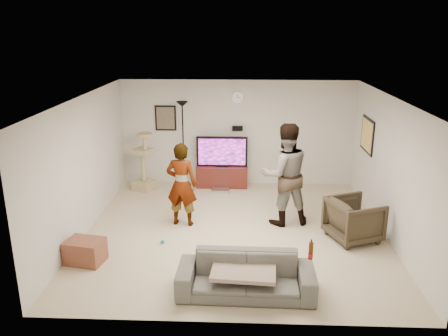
{
  "coord_description": "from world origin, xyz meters",
  "views": [
    {
      "loc": [
        0.13,
        -7.76,
        3.68
      ],
      "look_at": [
        -0.21,
        0.2,
        1.18
      ],
      "focal_mm": 36.37,
      "sensor_mm": 36.0,
      "label": 1
    }
  ],
  "objects_px": {
    "floor_lamp": "(183,145)",
    "sofa": "(246,276)",
    "person_right": "(285,174)",
    "beer_bottle": "(311,251)",
    "tv_stand": "(222,176)",
    "cat_tree": "(143,161)",
    "side_table": "(85,251)",
    "person_left": "(182,185)",
    "tv": "(222,151)",
    "armchair": "(354,220)"
  },
  "relations": [
    {
      "from": "floor_lamp",
      "to": "side_table",
      "type": "height_order",
      "value": "floor_lamp"
    },
    {
      "from": "person_left",
      "to": "sofa",
      "type": "bearing_deg",
      "value": 125.8
    },
    {
      "from": "tv",
      "to": "sofa",
      "type": "relative_size",
      "value": 0.61
    },
    {
      "from": "person_left",
      "to": "sofa",
      "type": "xyz_separation_m",
      "value": [
        1.22,
        -2.34,
        -0.53
      ]
    },
    {
      "from": "armchair",
      "to": "side_table",
      "type": "xyz_separation_m",
      "value": [
        -4.53,
        -1.03,
        -0.19
      ]
    },
    {
      "from": "person_right",
      "to": "cat_tree",
      "type": "bearing_deg",
      "value": -42.44
    },
    {
      "from": "cat_tree",
      "to": "beer_bottle",
      "type": "distance_m",
      "value": 5.36
    },
    {
      "from": "person_right",
      "to": "beer_bottle",
      "type": "bearing_deg",
      "value": 80.83
    },
    {
      "from": "person_left",
      "to": "armchair",
      "type": "bearing_deg",
      "value": 178.91
    },
    {
      "from": "cat_tree",
      "to": "armchair",
      "type": "bearing_deg",
      "value": -29.53
    },
    {
      "from": "tv",
      "to": "tv_stand",
      "type": "bearing_deg",
      "value": 0.0
    },
    {
      "from": "person_right",
      "to": "armchair",
      "type": "relative_size",
      "value": 2.36
    },
    {
      "from": "armchair",
      "to": "sofa",
      "type": "bearing_deg",
      "value": 111.46
    },
    {
      "from": "cat_tree",
      "to": "side_table",
      "type": "xyz_separation_m",
      "value": [
        -0.23,
        -3.47,
        -0.49
      ]
    },
    {
      "from": "floor_lamp",
      "to": "armchair",
      "type": "xyz_separation_m",
      "value": [
        3.4,
        -2.74,
        -0.63
      ]
    },
    {
      "from": "tv",
      "to": "side_table",
      "type": "distance_m",
      "value": 4.34
    },
    {
      "from": "cat_tree",
      "to": "side_table",
      "type": "relative_size",
      "value": 2.36
    },
    {
      "from": "person_left",
      "to": "sofa",
      "type": "relative_size",
      "value": 0.83
    },
    {
      "from": "cat_tree",
      "to": "sofa",
      "type": "xyz_separation_m",
      "value": [
        2.37,
        -4.26,
        -0.4
      ]
    },
    {
      "from": "tv",
      "to": "person_right",
      "type": "distance_m",
      "value": 2.44
    },
    {
      "from": "tv",
      "to": "floor_lamp",
      "type": "height_order",
      "value": "floor_lamp"
    },
    {
      "from": "side_table",
      "to": "person_left",
      "type": "bearing_deg",
      "value": 48.34
    },
    {
      "from": "person_left",
      "to": "armchair",
      "type": "xyz_separation_m",
      "value": [
        3.15,
        -0.52,
        -0.43
      ]
    },
    {
      "from": "person_left",
      "to": "side_table",
      "type": "distance_m",
      "value": 2.17
    },
    {
      "from": "floor_lamp",
      "to": "sofa",
      "type": "relative_size",
      "value": 1.04
    },
    {
      "from": "cat_tree",
      "to": "tv",
      "type": "bearing_deg",
      "value": 9.56
    },
    {
      "from": "floor_lamp",
      "to": "person_left",
      "type": "bearing_deg",
      "value": -83.61
    },
    {
      "from": "tv",
      "to": "armchair",
      "type": "xyz_separation_m",
      "value": [
        2.49,
        -2.74,
        -0.48
      ]
    },
    {
      "from": "cat_tree",
      "to": "person_right",
      "type": "bearing_deg",
      "value": -29.6
    },
    {
      "from": "floor_lamp",
      "to": "tv_stand",
      "type": "bearing_deg",
      "value": -0.02
    },
    {
      "from": "floor_lamp",
      "to": "cat_tree",
      "type": "bearing_deg",
      "value": -161.31
    },
    {
      "from": "cat_tree",
      "to": "side_table",
      "type": "distance_m",
      "value": 3.51
    },
    {
      "from": "floor_lamp",
      "to": "side_table",
      "type": "bearing_deg",
      "value": -106.7
    },
    {
      "from": "tv_stand",
      "to": "armchair",
      "type": "bearing_deg",
      "value": -47.82
    },
    {
      "from": "side_table",
      "to": "sofa",
      "type": "bearing_deg",
      "value": -16.92
    },
    {
      "from": "tv",
      "to": "cat_tree",
      "type": "relative_size",
      "value": 0.87
    },
    {
      "from": "person_right",
      "to": "tv_stand",
      "type": "bearing_deg",
      "value": -70.91
    },
    {
      "from": "person_left",
      "to": "person_right",
      "type": "bearing_deg",
      "value": -167.28
    },
    {
      "from": "sofa",
      "to": "tv_stand",
      "type": "bearing_deg",
      "value": 98.14
    },
    {
      "from": "sofa",
      "to": "side_table",
      "type": "xyz_separation_m",
      "value": [
        -2.6,
        0.79,
        -0.09
      ]
    },
    {
      "from": "person_left",
      "to": "cat_tree",
      "type": "bearing_deg",
      "value": -50.56
    },
    {
      "from": "floor_lamp",
      "to": "person_right",
      "type": "bearing_deg",
      "value": -43.26
    },
    {
      "from": "beer_bottle",
      "to": "armchair",
      "type": "bearing_deg",
      "value": 60.33
    },
    {
      "from": "person_left",
      "to": "armchair",
      "type": "relative_size",
      "value": 1.93
    },
    {
      "from": "sofa",
      "to": "person_left",
      "type": "bearing_deg",
      "value": 118.67
    },
    {
      "from": "beer_bottle",
      "to": "person_left",
      "type": "bearing_deg",
      "value": 132.05
    },
    {
      "from": "floor_lamp",
      "to": "cat_tree",
      "type": "height_order",
      "value": "floor_lamp"
    },
    {
      "from": "beer_bottle",
      "to": "tv_stand",
      "type": "bearing_deg",
      "value": 107.63
    },
    {
      "from": "floor_lamp",
      "to": "armchair",
      "type": "height_order",
      "value": "floor_lamp"
    },
    {
      "from": "cat_tree",
      "to": "beer_bottle",
      "type": "height_order",
      "value": "cat_tree"
    }
  ]
}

